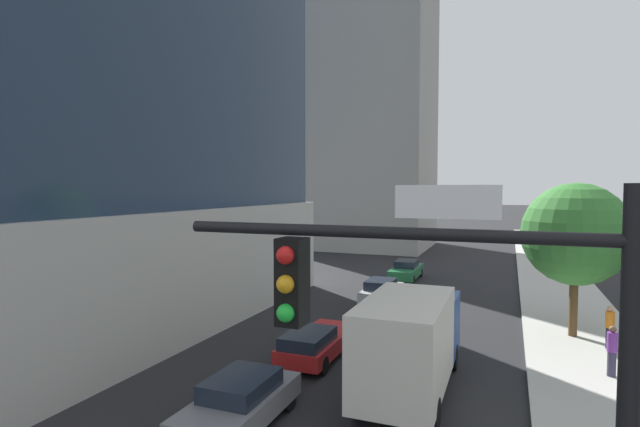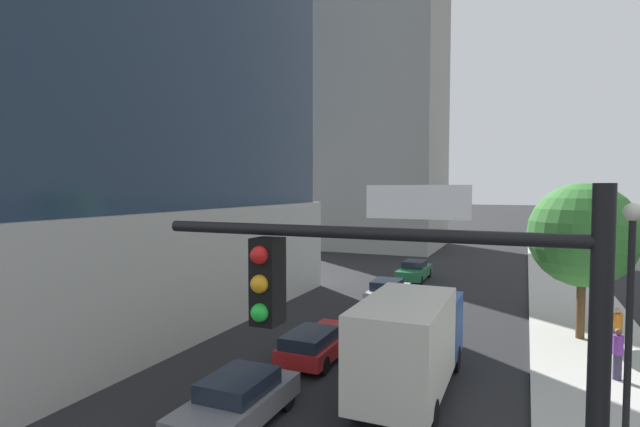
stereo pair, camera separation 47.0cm
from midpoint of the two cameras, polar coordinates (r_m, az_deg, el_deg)
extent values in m
cube|color=#B2AFA8|center=(22.09, 28.81, -14.78)|extent=(4.78, 120.00, 0.15)
cube|color=#B2AFA8|center=(29.36, -29.50, -4.85)|extent=(20.08, 24.00, 5.73)
cube|color=#9E9B93|center=(56.65, 4.35, 14.01)|extent=(15.94, 12.91, 34.93)
cube|color=gold|center=(52.64, 8.32, 18.94)|extent=(0.90, 0.90, 42.27)
cylinder|color=black|center=(5.42, 4.49, -2.25)|extent=(4.88, 0.14, 0.14)
cube|color=black|center=(5.91, -5.57, -7.95)|extent=(0.32, 0.36, 1.05)
sphere|color=red|center=(5.68, -6.46, -4.91)|extent=(0.22, 0.22, 0.22)
sphere|color=orange|center=(5.74, -6.44, -8.27)|extent=(0.22, 0.22, 0.22)
sphere|color=green|center=(5.82, -6.42, -11.56)|extent=(0.22, 0.22, 0.22)
cube|color=white|center=(5.23, 12.21, 1.34)|extent=(1.10, 0.04, 0.36)
cylinder|color=black|center=(14.34, 31.70, -12.19)|extent=(0.16, 0.16, 5.79)
sphere|color=silver|center=(13.87, 32.05, 0.17)|extent=(0.44, 0.44, 0.44)
cylinder|color=brown|center=(24.34, 27.16, -9.45)|extent=(0.36, 0.36, 2.84)
sphere|color=#387F33|center=(23.88, 27.34, -2.15)|extent=(4.50, 4.50, 4.50)
cube|color=#B7B7BC|center=(29.03, 6.81, -9.20)|extent=(1.79, 4.05, 0.58)
cube|color=#19212D|center=(28.69, 6.69, -8.24)|extent=(1.50, 2.11, 0.50)
cylinder|color=black|center=(30.58, 6.02, -9.03)|extent=(0.22, 0.61, 0.61)
cylinder|color=black|center=(30.21, 8.93, -9.20)|extent=(0.22, 0.61, 0.61)
cylinder|color=black|center=(28.00, 4.50, -10.15)|extent=(0.22, 0.61, 0.61)
cylinder|color=black|center=(27.60, 7.67, -10.37)|extent=(0.22, 0.61, 0.61)
cube|color=slate|center=(14.73, -10.45, -21.42)|extent=(1.89, 4.31, 0.64)
cube|color=#19212D|center=(14.58, -10.26, -19.22)|extent=(1.59, 2.17, 0.51)
cylinder|color=black|center=(16.38, -10.19, -19.84)|extent=(0.22, 0.68, 0.68)
cylinder|color=black|center=(15.64, -4.63, -20.95)|extent=(0.22, 0.68, 0.68)
cube|color=#1E6638|center=(35.93, 9.74, -6.75)|extent=(1.75, 4.67, 0.65)
cube|color=#19212D|center=(35.92, 9.77, -5.83)|extent=(1.47, 1.97, 0.48)
cylinder|color=black|center=(37.66, 9.07, -6.72)|extent=(0.22, 0.66, 0.66)
cylinder|color=black|center=(37.37, 11.40, -6.82)|extent=(0.22, 0.66, 0.66)
cylinder|color=black|center=(34.62, 7.93, -7.57)|extent=(0.22, 0.66, 0.66)
cylinder|color=black|center=(34.30, 10.46, -7.70)|extent=(0.22, 0.66, 0.66)
cube|color=red|center=(19.78, -0.83, -14.99)|extent=(1.79, 4.73, 0.58)
cube|color=#19212D|center=(18.66, -2.15, -14.44)|extent=(1.51, 2.33, 0.46)
cylinder|color=black|center=(21.56, -1.16, -14.12)|extent=(0.22, 0.67, 0.67)
cylinder|color=black|center=(21.03, 2.94, -14.57)|extent=(0.22, 0.67, 0.67)
cylinder|color=black|center=(18.79, -5.10, -16.77)|extent=(0.22, 0.67, 0.67)
cylinder|color=black|center=(18.18, -0.43, -17.45)|extent=(0.22, 0.67, 0.67)
cube|color=#1E4799|center=(18.96, 11.49, -12.43)|extent=(2.38, 1.98, 2.18)
cube|color=silver|center=(15.48, 9.11, -14.90)|extent=(2.38, 4.95, 2.74)
cylinder|color=black|center=(19.51, 8.30, -15.61)|extent=(0.30, 0.94, 0.94)
cylinder|color=black|center=(19.17, 14.66, -16.02)|extent=(0.30, 0.94, 0.94)
cylinder|color=black|center=(15.14, 3.82, -21.26)|extent=(0.30, 0.94, 0.94)
cylinder|color=black|center=(14.71, 12.25, -22.10)|extent=(0.30, 0.94, 0.94)
cylinder|color=black|center=(23.40, 30.40, -12.52)|extent=(0.28, 0.28, 0.86)
cylinder|color=orange|center=(23.21, 30.46, -10.70)|extent=(0.34, 0.34, 0.67)
sphere|color=tan|center=(23.11, 30.49, -9.62)|extent=(0.23, 0.23, 0.23)
cylinder|color=#38334C|center=(20.21, 30.50, -14.99)|extent=(0.28, 0.28, 0.87)
cylinder|color=purple|center=(19.99, 30.57, -12.90)|extent=(0.34, 0.34, 0.67)
sphere|color=brown|center=(19.87, 30.60, -11.64)|extent=(0.23, 0.23, 0.23)
camera|label=1|loc=(0.24, -90.84, -0.05)|focal=27.20mm
camera|label=2|loc=(0.24, 89.16, 0.05)|focal=27.20mm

